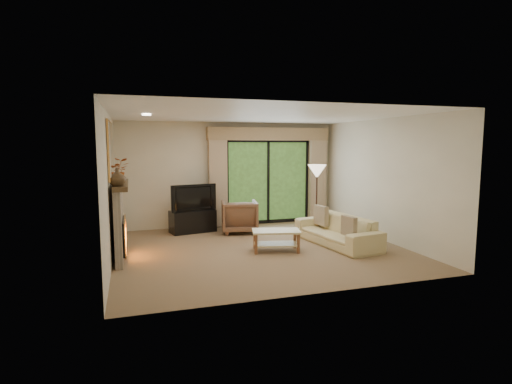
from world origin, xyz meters
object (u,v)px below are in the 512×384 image
object	(u,v)px
armchair	(239,216)
media_console	(193,221)
sofa	(337,230)
coffee_table	(276,241)

from	to	relation	value
armchair	media_console	bearing A→B (deg)	-8.64
sofa	coffee_table	xyz separation A→B (m)	(-1.37, -0.10, -0.09)
armchair	sofa	xyz separation A→B (m)	(1.61, -1.72, -0.08)
media_console	sofa	distance (m)	3.37
media_console	armchair	xyz separation A→B (m)	(1.04, -0.36, 0.12)
media_console	sofa	xyz separation A→B (m)	(2.65, -2.08, 0.04)
sofa	armchair	bearing A→B (deg)	-144.68
sofa	coffee_table	size ratio (longest dim) A/B	2.23
armchair	coffee_table	xyz separation A→B (m)	(0.24, -1.82, -0.17)
media_console	sofa	world-z (taller)	sofa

